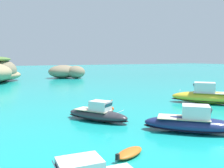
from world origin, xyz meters
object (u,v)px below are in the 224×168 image
at_px(motorboat_navy, 191,123).
at_px(dinghy_tender, 129,153).
at_px(motorboat_charcoal, 98,114).
at_px(motorboat_yellow, 208,96).
at_px(channel_buoy, 112,108).
at_px(islet_small, 66,72).

distance_m(motorboat_navy, dinghy_tender, 7.88).
relative_size(motorboat_charcoal, motorboat_yellow, 0.74).
xyz_separation_m(motorboat_yellow, channel_buoy, (-14.51, 1.80, -0.67)).
bearing_deg(motorboat_charcoal, motorboat_yellow, 5.04).
bearing_deg(dinghy_tender, motorboat_charcoal, 77.93).
bearing_deg(motorboat_charcoal, channel_buoy, 44.58).
height_order(motorboat_yellow, motorboat_navy, motorboat_yellow).
xyz_separation_m(motorboat_navy, dinghy_tender, (-7.59, -2.04, -0.59)).
height_order(motorboat_charcoal, motorboat_yellow, motorboat_yellow).
relative_size(islet_small, motorboat_yellow, 1.25).
bearing_deg(motorboat_charcoal, motorboat_navy, -53.40).
height_order(islet_small, channel_buoy, islet_small).
bearing_deg(channel_buoy, motorboat_charcoal, -135.42).
distance_m(islet_small, dinghy_tender, 65.56).
relative_size(motorboat_yellow, motorboat_navy, 1.25).
relative_size(islet_small, motorboat_charcoal, 1.68).
relative_size(dinghy_tender, channel_buoy, 1.91).
bearing_deg(motorboat_charcoal, dinghy_tender, -102.07).
bearing_deg(dinghy_tender, motorboat_yellow, 29.06).
bearing_deg(islet_small, motorboat_charcoal, -104.22).
relative_size(motorboat_charcoal, channel_buoy, 4.83).
xyz_separation_m(motorboat_charcoal, dinghy_tender, (-2.03, -9.52, -0.48)).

